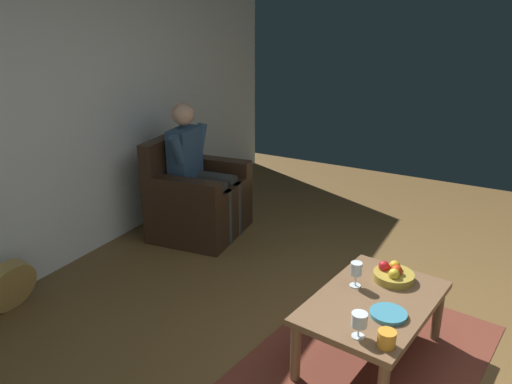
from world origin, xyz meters
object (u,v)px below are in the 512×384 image
coffee_table (373,308)px  wine_glass_near (359,321)px  candle_jar (387,339)px  armchair (196,200)px  person_seated (198,167)px  decorative_dish (388,314)px  guitar (8,281)px  wine_glass_far (356,270)px  fruit_bowl (393,274)px

coffee_table → wine_glass_near: 0.42m
wine_glass_near → candle_jar: bearing=87.7°
armchair → person_seated: size_ratio=0.75×
armchair → decorative_dish: size_ratio=4.45×
armchair → wine_glass_near: (1.39, 2.01, 0.18)m
guitar → wine_glass_near: bearing=97.3°
wine_glass_far → candle_jar: 0.59m
person_seated → guitar: 1.82m
person_seated → guitar: person_seated is taller
decorative_dish → candle_jar: bearing=12.6°
fruit_bowl → decorative_dish: 0.42m
wine_glass_near → decorative_dish: 0.29m
person_seated → candle_jar: bearing=49.8°
coffee_table → decorative_dish: decorative_dish is taller
wine_glass_near → fruit_bowl: (-0.67, 0.01, -0.06)m
coffee_table → wine_glass_far: 0.24m
guitar → candle_jar: guitar is taller
person_seated → coffee_table: bearing=55.8°
armchair → decorative_dish: (1.13, 2.09, 0.10)m
guitar → candle_jar: bearing=96.8°
person_seated → decorative_dish: (1.13, 2.06, -0.23)m
wine_glass_near → fruit_bowl: wine_glass_near is taller
armchair → coffee_table: 2.22m
coffee_table → guitar: guitar is taller
wine_glass_near → wine_glass_far: bearing=-160.0°
person_seated → wine_glass_near: bearing=47.9°
fruit_bowl → decorative_dish: fruit_bowl is taller
fruit_bowl → candle_jar: bearing=11.8°
guitar → wine_glass_far: guitar is taller
person_seated → wine_glass_near: (1.40, 1.97, -0.15)m
person_seated → fruit_bowl: person_seated is taller
armchair → fruit_bowl: (0.72, 2.01, 0.12)m
armchair → guitar: guitar is taller
wine_glass_far → decorative_dish: wine_glass_far is taller
person_seated → wine_glass_far: person_seated is taller
decorative_dish → person_seated: bearing=-118.8°
wine_glass_near → candle_jar: (0.01, 0.15, -0.05)m
fruit_bowl → decorative_dish: (0.41, 0.08, -0.03)m
coffee_table → guitar: size_ratio=1.02×
guitar → fruit_bowl: (-0.98, 2.43, 0.23)m
wine_glass_near → coffee_table: bearing=-175.6°
coffee_table → candle_jar: candle_jar is taller
armchair → guitar: bearing=-20.6°
decorative_dish → candle_jar: candle_jar is taller
armchair → fruit_bowl: 2.14m
coffee_table → armchair: bearing=-117.0°
wine_glass_far → candle_jar: bearing=33.6°
wine_glass_far → candle_jar: size_ratio=1.69×
person_seated → guitar: (1.71, -0.46, -0.43)m
person_seated → candle_jar: (1.40, 2.12, -0.20)m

